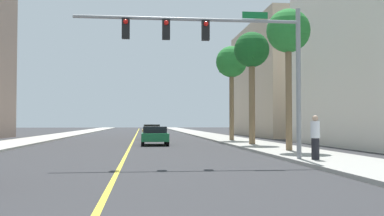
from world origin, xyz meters
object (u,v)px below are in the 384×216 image
object	(u,v)px
palm_far	(232,64)
traffic_signal_mast	(225,47)
palm_near	(288,34)
palm_mid	(252,53)
car_yellow	(151,132)
pedestrian	(315,137)
car_green	(155,135)

from	to	relation	value
palm_far	traffic_signal_mast	bearing A→B (deg)	-102.39
palm_near	palm_mid	size ratio (longest dim) A/B	0.98
palm_near	palm_far	distance (m)	13.99
palm_far	car_yellow	xyz separation A→B (m)	(-6.82, 5.62, -6.04)
palm_mid	pedestrian	world-z (taller)	palm_mid
car_yellow	pedestrian	size ratio (longest dim) A/B	2.36
traffic_signal_mast	pedestrian	bearing A→B (deg)	-9.14
traffic_signal_mast	palm_far	bearing A→B (deg)	77.61
palm_mid	car_yellow	bearing A→B (deg)	118.47
car_green	pedestrian	size ratio (longest dim) A/B	2.30
traffic_signal_mast	car_yellow	size ratio (longest dim) A/B	2.21
palm_mid	car_yellow	xyz separation A→B (m)	(-6.84, 12.61, -5.86)
palm_mid	car_green	world-z (taller)	palm_mid
car_yellow	traffic_signal_mast	bearing A→B (deg)	-85.75
palm_near	car_green	size ratio (longest dim) A/B	1.86
palm_far	pedestrian	size ratio (longest dim) A/B	4.47
palm_mid	palm_far	xyz separation A→B (m)	(-0.02, 6.99, 0.18)
car_green	palm_far	bearing A→B (deg)	35.04
car_yellow	pedestrian	bearing A→B (deg)	-77.94
car_yellow	pedestrian	xyz separation A→B (m)	(6.22, -25.50, 0.32)
palm_near	pedestrian	distance (m)	8.12
traffic_signal_mast	palm_far	size ratio (longest dim) A/B	1.17
traffic_signal_mast	car_yellow	world-z (taller)	traffic_signal_mast
traffic_signal_mast	car_green	distance (m)	15.41
car_green	pedestrian	xyz separation A→B (m)	(6.17, -15.22, 0.34)
car_green	traffic_signal_mast	bearing A→B (deg)	-79.76
palm_near	palm_far	size ratio (longest dim) A/B	0.96
palm_mid	car_green	bearing A→B (deg)	161.11
pedestrian	palm_far	bearing A→B (deg)	-56.59
car_yellow	car_green	world-z (taller)	car_yellow
car_green	pedestrian	bearing A→B (deg)	-67.49
palm_mid	palm_far	bearing A→B (deg)	90.16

